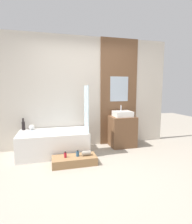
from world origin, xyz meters
The scene contains 13 objects.
ground_plane centered at (0.00, 0.00, 0.00)m, with size 12.00×12.00×0.00m, color #A39989.
wall_tiled_back centered at (0.00, 1.58, 1.30)m, with size 4.20×0.06×2.60m, color beige.
wall_wood_accent centered at (0.84, 1.53, 1.30)m, with size 0.95×0.04×2.60m.
bathtub centered at (-0.78, 1.14, 0.25)m, with size 1.43×0.78×0.49m.
glass_shower_screen centered at (-0.10, 1.00, 0.98)m, with size 0.01×0.45×0.97m, color silver.
wooden_step_bench centered at (-0.43, 0.52, 0.08)m, with size 0.81×0.35×0.15m, color #997047.
vanity_cabinet centered at (0.84, 1.27, 0.37)m, with size 0.59×0.48×0.73m, color brown.
sink centered at (0.84, 1.27, 0.80)m, with size 0.42×0.38×0.27m.
vase_tall_dark centered at (-1.41, 1.45, 0.60)m, with size 0.07×0.07×0.26m.
vase_round_light centered at (-1.24, 1.42, 0.55)m, with size 0.12×0.12×0.12m, color silver.
bottle_soap_primary centered at (-0.59, 0.52, 0.20)m, with size 0.05×0.05×0.11m.
bottle_soap_secondary centered at (-0.37, 0.52, 0.20)m, with size 0.05×0.05×0.12m.
towel_roll centered at (-0.20, 0.52, 0.20)m, with size 0.09×0.09×0.16m, color gray.
Camera 1 is at (-0.82, -2.57, 1.40)m, focal length 28.00 mm.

